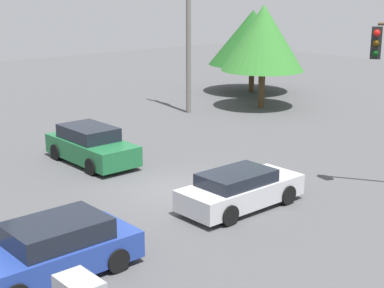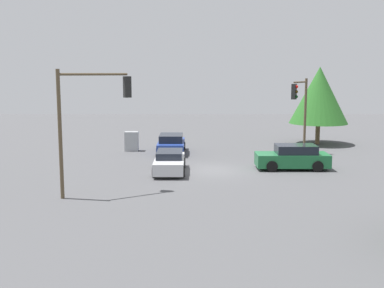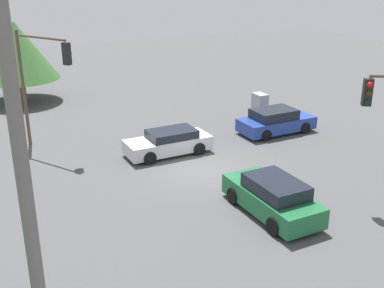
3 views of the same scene
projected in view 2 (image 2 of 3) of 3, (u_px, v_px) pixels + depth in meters
ground_plane at (211, 170)px, 29.42m from camera, size 80.00×80.00×0.00m
sedan_blue at (171, 144)px, 35.61m from camera, size 2.03×4.41×1.42m
sedan_green at (292, 157)px, 29.72m from camera, size 4.44×1.98×1.52m
sedan_silver at (169, 162)px, 28.81m from camera, size 1.85×4.39×1.27m
traffic_signal_main at (88, 110)px, 22.98m from camera, size 3.25×2.09×6.10m
traffic_signal_cross at (300, 104)px, 34.07m from camera, size 1.63×2.48×5.51m
electrical_cabinet at (131, 141)px, 36.60m from camera, size 1.01×0.67×1.48m
tree_corner at (319, 95)px, 39.71m from camera, size 4.81×4.81×6.42m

